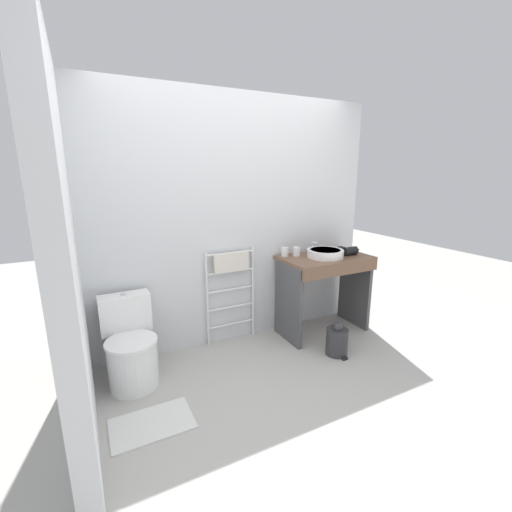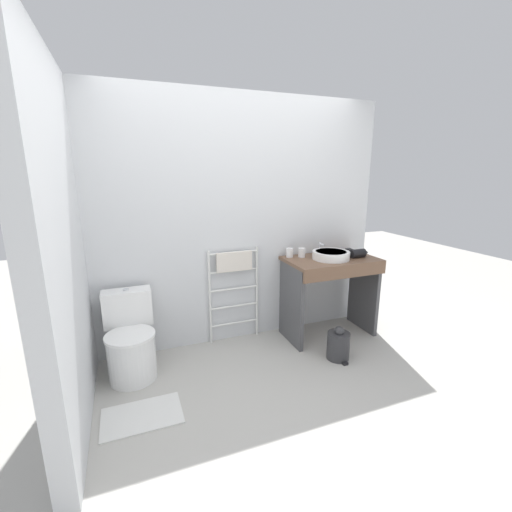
{
  "view_description": "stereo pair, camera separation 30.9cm",
  "coord_description": "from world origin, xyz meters",
  "views": [
    {
      "loc": [
        -1.36,
        -1.81,
        1.73
      ],
      "look_at": [
        0.01,
        0.86,
        0.98
      ],
      "focal_mm": 24.0,
      "sensor_mm": 36.0,
      "label": 1
    },
    {
      "loc": [
        -1.08,
        -1.93,
        1.73
      ],
      "look_at": [
        0.01,
        0.86,
        0.98
      ],
      "focal_mm": 24.0,
      "sensor_mm": 36.0,
      "label": 2
    }
  ],
  "objects": [
    {
      "name": "cup_near_wall",
      "position": [
        0.51,
        1.16,
        0.9
      ],
      "size": [
        0.07,
        0.07,
        0.1
      ],
      "color": "white",
      "rests_on": "vanity_counter"
    },
    {
      "name": "faucet",
      "position": [
        0.86,
        1.14,
        0.94
      ],
      "size": [
        0.02,
        0.1,
        0.13
      ],
      "color": "silver",
      "rests_on": "vanity_counter"
    },
    {
      "name": "ground_plane",
      "position": [
        0.0,
        0.0,
        0.0
      ],
      "size": [
        12.0,
        12.0,
        0.0
      ],
      "primitive_type": "plane",
      "color": "#B2AFA8"
    },
    {
      "name": "bath_mat",
      "position": [
        -1.08,
        0.34,
        0.01
      ],
      "size": [
        0.56,
        0.36,
        0.01
      ],
      "primitive_type": "cube",
      "color": "silver",
      "rests_on": "ground_plane"
    },
    {
      "name": "wall_side",
      "position": [
        -1.47,
        0.63,
        1.23
      ],
      "size": [
        0.12,
        1.89,
        2.45
      ],
      "primitive_type": "cube",
      "color": "silver",
      "rests_on": "ground_plane"
    },
    {
      "name": "sink_basin",
      "position": [
        0.86,
        0.94,
        0.9
      ],
      "size": [
        0.38,
        0.38,
        0.08
      ],
      "color": "white",
      "rests_on": "vanity_counter"
    },
    {
      "name": "hair_dryer",
      "position": [
        1.17,
        0.9,
        0.9
      ],
      "size": [
        0.21,
        0.17,
        0.09
      ],
      "color": "black",
      "rests_on": "vanity_counter"
    },
    {
      "name": "towel_radiator",
      "position": [
        -0.09,
        1.22,
        0.7
      ],
      "size": [
        0.53,
        0.06,
        0.98
      ],
      "color": "white",
      "rests_on": "ground_plane"
    },
    {
      "name": "toilet",
      "position": [
        -1.11,
        0.94,
        0.3
      ],
      "size": [
        0.41,
        0.56,
        0.72
      ],
      "color": "white",
      "rests_on": "ground_plane"
    },
    {
      "name": "wall_back",
      "position": [
        0.0,
        1.32,
        1.23
      ],
      "size": [
        3.07,
        0.12,
        2.45
      ],
      "primitive_type": "cube",
      "color": "silver",
      "rests_on": "ground_plane"
    },
    {
      "name": "trash_bin",
      "position": [
        0.7,
        0.5,
        0.14
      ],
      "size": [
        0.21,
        0.24,
        0.33
      ],
      "color": "#333335",
      "rests_on": "ground_plane"
    },
    {
      "name": "vanity_counter",
      "position": [
        0.89,
        0.95,
        0.58
      ],
      "size": [
        0.94,
        0.56,
        0.85
      ],
      "color": "brown",
      "rests_on": "ground_plane"
    },
    {
      "name": "cup_near_edge",
      "position": [
        0.63,
        1.12,
        0.9
      ],
      "size": [
        0.07,
        0.07,
        0.1
      ],
      "color": "white",
      "rests_on": "vanity_counter"
    }
  ]
}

